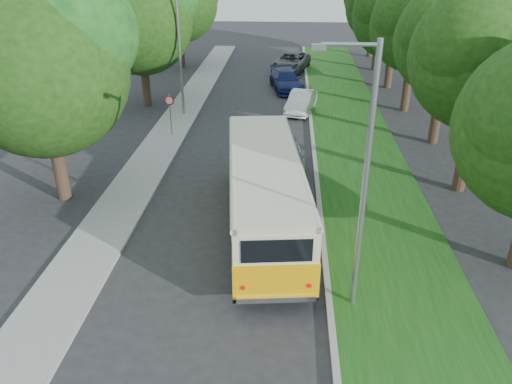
# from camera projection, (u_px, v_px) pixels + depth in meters

# --- Properties ---
(ground) EXTENTS (120.00, 120.00, 0.00)m
(ground) POSITION_uv_depth(u_px,v_px,m) (224.00, 255.00, 17.89)
(ground) COLOR #27272A
(ground) RESTS_ON ground
(curb) EXTENTS (0.20, 70.00, 0.15)m
(curb) POSITION_uv_depth(u_px,v_px,m) (318.00, 194.00, 22.11)
(curb) COLOR gray
(curb) RESTS_ON ground
(grass_verge) EXTENTS (4.50, 70.00, 0.13)m
(grass_verge) POSITION_uv_depth(u_px,v_px,m) (372.00, 195.00, 21.97)
(grass_verge) COLOR #144913
(grass_verge) RESTS_ON ground
(sidewalk) EXTENTS (2.20, 70.00, 0.12)m
(sidewalk) POSITION_uv_depth(u_px,v_px,m) (132.00, 188.00, 22.61)
(sidewalk) COLOR gray
(sidewalk) RESTS_ON ground
(treeline) EXTENTS (24.27, 41.91, 9.46)m
(treeline) POSITION_uv_depth(u_px,v_px,m) (307.00, 17.00, 31.12)
(treeline) COLOR #332319
(treeline) RESTS_ON ground
(lamppost_near) EXTENTS (1.71, 0.16, 8.00)m
(lamppost_near) POSITION_uv_depth(u_px,v_px,m) (362.00, 177.00, 13.46)
(lamppost_near) COLOR gray
(lamppost_near) RESTS_ON ground
(lamppost_far) EXTENTS (1.71, 0.16, 7.50)m
(lamppost_far) POSITION_uv_depth(u_px,v_px,m) (178.00, 51.00, 30.62)
(lamppost_far) COLOR gray
(lamppost_far) RESTS_ON ground
(warning_sign) EXTENTS (0.56, 0.10, 2.50)m
(warning_sign) POSITION_uv_depth(u_px,v_px,m) (170.00, 108.00, 28.09)
(warning_sign) COLOR gray
(warning_sign) RESTS_ON ground
(vintage_bus) EXTENTS (3.82, 10.52, 3.05)m
(vintage_bus) POSITION_uv_depth(u_px,v_px,m) (265.00, 194.00, 18.83)
(vintage_bus) COLOR #FFB008
(vintage_bus) RESTS_ON ground
(car_silver) EXTENTS (1.73, 3.68, 1.22)m
(car_silver) POSITION_uv_depth(u_px,v_px,m) (289.00, 156.00, 24.58)
(car_silver) COLOR #A5A4A9
(car_silver) RESTS_ON ground
(car_white) EXTENTS (2.30, 4.35, 1.36)m
(car_white) POSITION_uv_depth(u_px,v_px,m) (301.00, 102.00, 32.79)
(car_white) COLOR white
(car_white) RESTS_ON ground
(car_blue) EXTENTS (2.97, 5.30, 1.45)m
(car_blue) POSITION_uv_depth(u_px,v_px,m) (286.00, 81.00, 37.74)
(car_blue) COLOR #121D51
(car_blue) RESTS_ON ground
(car_grey) EXTENTS (3.80, 5.96, 1.53)m
(car_grey) POSITION_uv_depth(u_px,v_px,m) (291.00, 62.00, 43.55)
(car_grey) COLOR #4F5256
(car_grey) RESTS_ON ground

